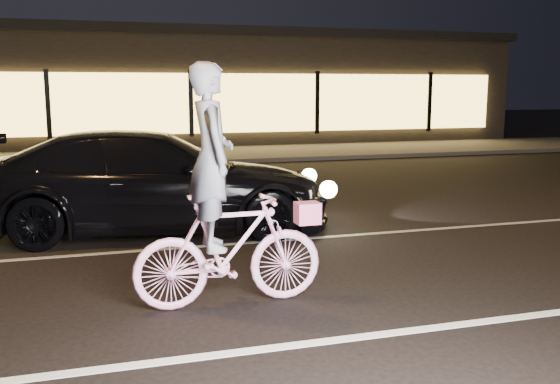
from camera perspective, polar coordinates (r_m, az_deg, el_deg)
name	(u,v)px	position (r m, az deg, el deg)	size (l,w,h in m)	color
ground	(396,276)	(7.31, 10.57, -7.60)	(90.00, 90.00, 0.00)	black
lane_stripe_near	(473,323)	(6.09, 17.20, -11.36)	(60.00, 0.12, 0.01)	silver
lane_stripe_far	(332,237)	(9.06, 4.74, -4.08)	(60.00, 0.10, 0.01)	gray
sidewalk	(201,155)	(19.56, -7.22, 3.39)	(30.00, 4.00, 0.12)	#383533
storefront	(174,87)	(25.35, -9.65, 9.44)	(25.40, 8.42, 4.20)	black
cyclist	(224,222)	(6.07, -5.10, -2.77)	(1.88, 0.65, 2.37)	#FB53B9
sedan	(154,182)	(9.40, -11.49, 0.91)	(5.43, 2.81, 1.51)	black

